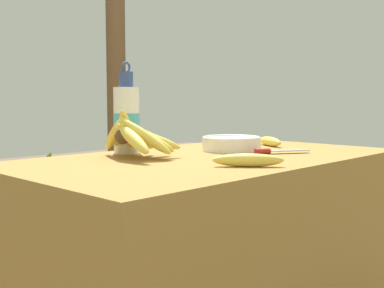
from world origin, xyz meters
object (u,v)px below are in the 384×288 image
(knife, at_px, (274,151))
(banana_bunch_green, at_px, (57,165))
(serving_bowl, at_px, (231,143))
(water_bottle, at_px, (127,118))
(loose_banana_side, at_px, (270,141))
(support_post_far, at_px, (116,45))
(loose_banana_front, at_px, (248,160))
(banana_bunch_ripe, at_px, (134,135))

(knife, bearing_deg, banana_bunch_green, 118.99)
(serving_bowl, distance_m, water_bottle, 0.40)
(serving_bowl, height_order, knife, serving_bowl)
(water_bottle, relative_size, loose_banana_side, 1.82)
(water_bottle, bearing_deg, support_post_far, 54.09)
(loose_banana_side, height_order, support_post_far, support_post_far)
(serving_bowl, height_order, loose_banana_front, serving_bowl)
(knife, height_order, support_post_far, support_post_far)
(loose_banana_side, distance_m, banana_bunch_green, 1.38)
(water_bottle, bearing_deg, serving_bowl, -32.70)
(loose_banana_side, bearing_deg, banana_bunch_green, 97.66)
(banana_bunch_green, xyz_separation_m, support_post_far, (0.58, 0.19, 0.74))
(banana_bunch_ripe, bearing_deg, banana_bunch_green, 70.12)
(serving_bowl, distance_m, banana_bunch_green, 1.38)
(loose_banana_side, bearing_deg, water_bottle, 160.30)
(serving_bowl, bearing_deg, water_bottle, 147.30)
(loose_banana_side, xyz_separation_m, banana_bunch_green, (-0.18, 1.36, -0.21))
(banana_bunch_ripe, bearing_deg, water_bottle, 60.88)
(banana_bunch_ripe, height_order, knife, banana_bunch_ripe)
(serving_bowl, xyz_separation_m, knife, (0.02, -0.18, -0.02))
(water_bottle, height_order, loose_banana_side, water_bottle)
(serving_bowl, height_order, support_post_far, support_post_far)
(banana_bunch_ripe, xyz_separation_m, serving_bowl, (0.39, -0.08, -0.04))
(banana_bunch_ripe, relative_size, loose_banana_side, 1.93)
(water_bottle, distance_m, knife, 0.53)
(knife, bearing_deg, banana_bunch_ripe, 178.80)
(banana_bunch_ripe, xyz_separation_m, support_post_far, (1.04, 1.46, 0.48))
(serving_bowl, bearing_deg, support_post_far, 67.33)
(banana_bunch_ripe, distance_m, loose_banana_side, 0.65)
(serving_bowl, height_order, loose_banana_side, serving_bowl)
(banana_bunch_ripe, xyz_separation_m, loose_banana_front, (0.09, -0.39, -0.05))
(banana_bunch_ripe, relative_size, water_bottle, 1.06)
(serving_bowl, bearing_deg, knife, -83.37)
(water_bottle, bearing_deg, banana_bunch_green, 71.20)
(loose_banana_side, relative_size, support_post_far, 0.07)
(loose_banana_front, bearing_deg, support_post_far, 62.92)
(banana_bunch_ripe, relative_size, knife, 1.82)
(serving_bowl, bearing_deg, loose_banana_side, 0.55)
(knife, bearing_deg, water_bottle, 162.70)
(banana_bunch_ripe, relative_size, support_post_far, 0.14)
(water_bottle, bearing_deg, loose_banana_side, -19.70)
(loose_banana_front, relative_size, loose_banana_side, 0.99)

